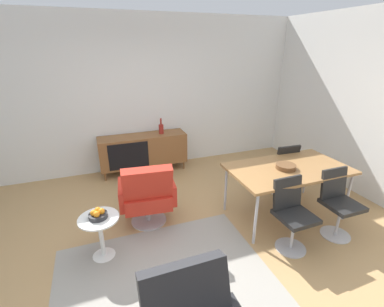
{
  "coord_description": "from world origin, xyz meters",
  "views": [
    {
      "loc": [
        -0.74,
        -2.45,
        2.26
      ],
      "look_at": [
        0.48,
        0.86,
        0.84
      ],
      "focal_mm": 25.23,
      "sensor_mm": 36.0,
      "label": 1
    }
  ],
  "objects_px": {
    "dining_table": "(288,170)",
    "sideboard": "(143,150)",
    "fruit_bowl": "(98,214)",
    "vase_cobalt": "(161,128)",
    "wooden_bowl_on_table": "(286,167)",
    "dining_chair_front_right": "(338,201)",
    "lounge_chair_red": "(147,194)",
    "dining_chair_front_left": "(292,212)",
    "dining_chair_back_right": "(281,166)",
    "side_table_round": "(101,232)"
  },
  "relations": [
    {
      "from": "dining_table",
      "to": "lounge_chair_red",
      "type": "distance_m",
      "value": 1.91
    },
    {
      "from": "dining_chair_back_right",
      "to": "dining_chair_front_left",
      "type": "relative_size",
      "value": 1.0
    },
    {
      "from": "lounge_chair_red",
      "to": "side_table_round",
      "type": "distance_m",
      "value": 0.76
    },
    {
      "from": "fruit_bowl",
      "to": "wooden_bowl_on_table",
      "type": "bearing_deg",
      "value": -1.02
    },
    {
      "from": "dining_chair_back_right",
      "to": "dining_chair_front_right",
      "type": "distance_m",
      "value": 1.12
    },
    {
      "from": "dining_chair_front_right",
      "to": "lounge_chair_red",
      "type": "xyz_separation_m",
      "value": [
        -2.19,
        1.0,
        -0.0
      ]
    },
    {
      "from": "dining_chair_front_left",
      "to": "vase_cobalt",
      "type": "bearing_deg",
      "value": 107.92
    },
    {
      "from": "dining_chair_front_right",
      "to": "dining_chair_front_left",
      "type": "distance_m",
      "value": 0.7
    },
    {
      "from": "dining_chair_back_right",
      "to": "dining_chair_front_left",
      "type": "distance_m",
      "value": 1.32
    },
    {
      "from": "sideboard",
      "to": "fruit_bowl",
      "type": "bearing_deg",
      "value": -112.76
    },
    {
      "from": "dining_table",
      "to": "wooden_bowl_on_table",
      "type": "bearing_deg",
      "value": -165.38
    },
    {
      "from": "side_table_round",
      "to": "fruit_bowl",
      "type": "xyz_separation_m",
      "value": [
        -0.0,
        0.0,
        0.24
      ]
    },
    {
      "from": "dining_chair_back_right",
      "to": "dining_chair_front_right",
      "type": "bearing_deg",
      "value": -89.85
    },
    {
      "from": "wooden_bowl_on_table",
      "to": "vase_cobalt",
      "type": "bearing_deg",
      "value": 118.44
    },
    {
      "from": "dining_chair_front_right",
      "to": "side_table_round",
      "type": "distance_m",
      "value": 2.87
    },
    {
      "from": "dining_chair_front_right",
      "to": "lounge_chair_red",
      "type": "distance_m",
      "value": 2.41
    },
    {
      "from": "lounge_chair_red",
      "to": "wooden_bowl_on_table",
      "type": "bearing_deg",
      "value": -14.38
    },
    {
      "from": "side_table_round",
      "to": "vase_cobalt",
      "type": "bearing_deg",
      "value": 59.34
    },
    {
      "from": "wooden_bowl_on_table",
      "to": "dining_chair_front_right",
      "type": "height_order",
      "value": "dining_chair_front_right"
    },
    {
      "from": "wooden_bowl_on_table",
      "to": "dining_chair_front_right",
      "type": "xyz_separation_m",
      "value": [
        0.41,
        -0.54,
        -0.3
      ]
    },
    {
      "from": "dining_chair_back_right",
      "to": "side_table_round",
      "type": "distance_m",
      "value": 2.86
    },
    {
      "from": "dining_table",
      "to": "fruit_bowl",
      "type": "distance_m",
      "value": 2.46
    },
    {
      "from": "dining_table",
      "to": "sideboard",
      "type": "bearing_deg",
      "value": 126.77
    },
    {
      "from": "vase_cobalt",
      "to": "fruit_bowl",
      "type": "relative_size",
      "value": 1.45
    },
    {
      "from": "wooden_bowl_on_table",
      "to": "fruit_bowl",
      "type": "height_order",
      "value": "wooden_bowl_on_table"
    },
    {
      "from": "dining_table",
      "to": "dining_chair_front_left",
      "type": "relative_size",
      "value": 1.87
    },
    {
      "from": "vase_cobalt",
      "to": "wooden_bowl_on_table",
      "type": "xyz_separation_m",
      "value": [
        1.16,
        -2.13,
        -0.05
      ]
    },
    {
      "from": "lounge_chair_red",
      "to": "fruit_bowl",
      "type": "xyz_separation_m",
      "value": [
        -0.62,
        -0.41,
        0.1
      ]
    },
    {
      "from": "dining_chair_front_left",
      "to": "fruit_bowl",
      "type": "bearing_deg",
      "value": 164.46
    },
    {
      "from": "lounge_chair_red",
      "to": "side_table_round",
      "type": "xyz_separation_m",
      "value": [
        -0.62,
        -0.41,
        -0.15
      ]
    },
    {
      "from": "sideboard",
      "to": "fruit_bowl",
      "type": "height_order",
      "value": "sideboard"
    },
    {
      "from": "dining_chair_back_right",
      "to": "wooden_bowl_on_table",
      "type": "bearing_deg",
      "value": -125.39
    },
    {
      "from": "fruit_bowl",
      "to": "dining_chair_back_right",
      "type": "bearing_deg",
      "value": 10.75
    },
    {
      "from": "dining_chair_back_right",
      "to": "dining_chair_front_right",
      "type": "height_order",
      "value": "same"
    },
    {
      "from": "wooden_bowl_on_table",
      "to": "dining_chair_back_right",
      "type": "xyz_separation_m",
      "value": [
        0.41,
        0.58,
        -0.3
      ]
    },
    {
      "from": "sideboard",
      "to": "side_table_round",
      "type": "height_order",
      "value": "sideboard"
    },
    {
      "from": "vase_cobalt",
      "to": "lounge_chair_red",
      "type": "relative_size",
      "value": 0.31
    },
    {
      "from": "wooden_bowl_on_table",
      "to": "side_table_round",
      "type": "relative_size",
      "value": 0.5
    },
    {
      "from": "sideboard",
      "to": "lounge_chair_red",
      "type": "xyz_separation_m",
      "value": [
        -0.26,
        -1.68,
        0.03
      ]
    },
    {
      "from": "lounge_chair_red",
      "to": "fruit_bowl",
      "type": "distance_m",
      "value": 0.75
    },
    {
      "from": "sideboard",
      "to": "wooden_bowl_on_table",
      "type": "bearing_deg",
      "value": -54.53
    },
    {
      "from": "dining_chair_front_right",
      "to": "dining_chair_front_left",
      "type": "xyz_separation_m",
      "value": [
        -0.7,
        -0.0,
        0.0
      ]
    },
    {
      "from": "side_table_round",
      "to": "dining_table",
      "type": "bearing_deg",
      "value": -0.62
    },
    {
      "from": "dining_chair_front_right",
      "to": "lounge_chair_red",
      "type": "height_order",
      "value": "lounge_chair_red"
    },
    {
      "from": "wooden_bowl_on_table",
      "to": "dining_chair_front_left",
      "type": "distance_m",
      "value": 0.68
    },
    {
      "from": "sideboard",
      "to": "wooden_bowl_on_table",
      "type": "relative_size",
      "value": 6.15
    },
    {
      "from": "lounge_chair_red",
      "to": "dining_chair_back_right",
      "type": "bearing_deg",
      "value": 3.12
    },
    {
      "from": "sideboard",
      "to": "dining_chair_front_right",
      "type": "distance_m",
      "value": 3.3
    },
    {
      "from": "dining_chair_front_left",
      "to": "fruit_bowl",
      "type": "height_order",
      "value": "dining_chair_front_left"
    },
    {
      "from": "lounge_chair_red",
      "to": "fruit_bowl",
      "type": "bearing_deg",
      "value": -146.23
    }
  ]
}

